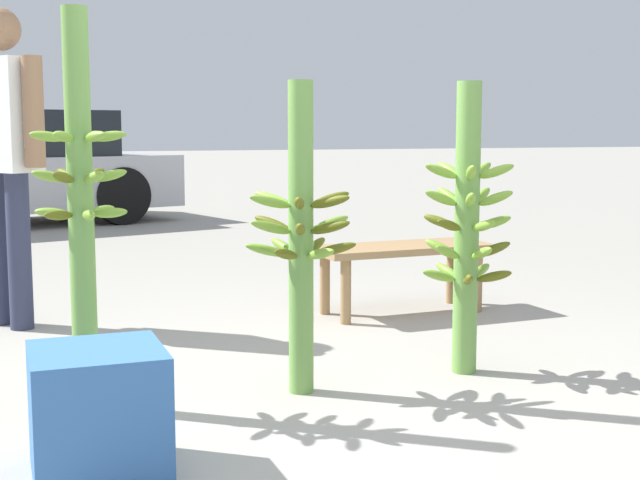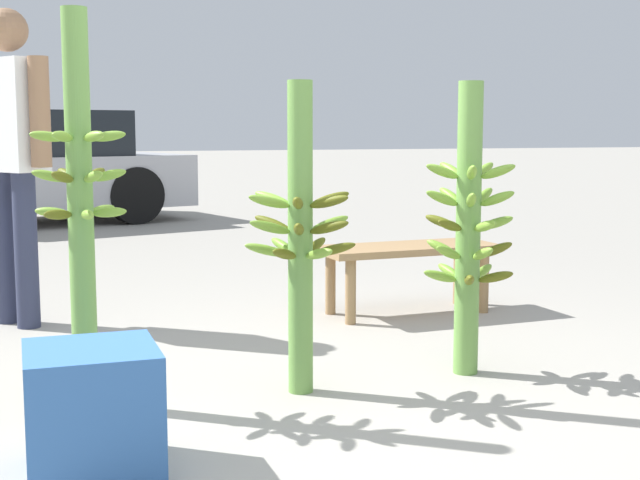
# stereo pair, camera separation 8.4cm
# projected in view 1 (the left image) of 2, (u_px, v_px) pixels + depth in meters

# --- Properties ---
(ground_plane) EXTENTS (80.00, 80.00, 0.00)m
(ground_plane) POSITION_uv_depth(u_px,v_px,m) (323.00, 418.00, 3.35)
(ground_plane) COLOR #9E998E
(banana_stalk_left) EXTENTS (0.36, 0.36, 1.53)m
(banana_stalk_left) POSITION_uv_depth(u_px,v_px,m) (81.00, 205.00, 3.39)
(banana_stalk_left) COLOR #6B9E47
(banana_stalk_left) RESTS_ON ground_plane
(banana_stalk_center) EXTENTS (0.46, 0.45, 1.27)m
(banana_stalk_center) POSITION_uv_depth(u_px,v_px,m) (301.00, 235.00, 3.61)
(banana_stalk_center) COLOR #6B9E47
(banana_stalk_center) RESTS_ON ground_plane
(banana_stalk_right) EXTENTS (0.41, 0.41, 1.29)m
(banana_stalk_right) POSITION_uv_depth(u_px,v_px,m) (467.00, 228.00, 3.91)
(banana_stalk_right) COLOR #6B9E47
(banana_stalk_right) RESTS_ON ground_plane
(vendor_person) EXTENTS (0.44, 0.62, 1.72)m
(vendor_person) POSITION_uv_depth(u_px,v_px,m) (4.00, 140.00, 4.78)
(vendor_person) COLOR #2D334C
(vendor_person) RESTS_ON ground_plane
(market_bench) EXTENTS (1.06, 0.46, 0.41)m
(market_bench) POSITION_uv_depth(u_px,v_px,m) (402.00, 256.00, 5.22)
(market_bench) COLOR #99754C
(market_bench) RESTS_ON ground_plane
(produce_crate) EXTENTS (0.41, 0.41, 0.41)m
(produce_crate) POSITION_uv_depth(u_px,v_px,m) (98.00, 412.00, 2.78)
(produce_crate) COLOR #386BB2
(produce_crate) RESTS_ON ground_plane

